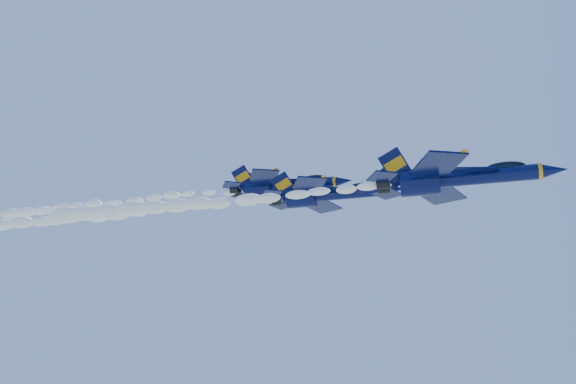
# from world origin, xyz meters

# --- Properties ---
(jet_lead) EXTENTS (19.78, 16.22, 7.35)m
(jet_lead) POSITION_xyz_m (21.68, -11.25, 149.23)
(jet_lead) COLOR #070C38
(smoke_trail_jet_lead) EXTENTS (40.50, 2.05, 1.84)m
(smoke_trail_jet_lead) POSITION_xyz_m (-7.02, -11.25, 148.83)
(smoke_trail_jet_lead) COLOR white
(jet_second) EXTENTS (16.45, 13.49, 6.11)m
(jet_second) POSITION_xyz_m (6.53, -5.48, 150.71)
(jet_second) COLOR #070C38
(smoke_trail_jet_second) EXTENTS (40.50, 1.70, 1.53)m
(smoke_trail_jet_second) POSITION_xyz_m (-20.75, -5.48, 150.34)
(smoke_trail_jet_second) COLOR white
(jet_third) EXTENTS (16.82, 13.80, 6.25)m
(jet_third) POSITION_xyz_m (-0.78, 1.10, 154.93)
(jet_third) COLOR #070C38
(smoke_trail_jet_third) EXTENTS (40.50, 1.74, 1.57)m
(smoke_trail_jet_third) POSITION_xyz_m (-28.22, 1.10, 154.56)
(smoke_trail_jet_third) COLOR white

